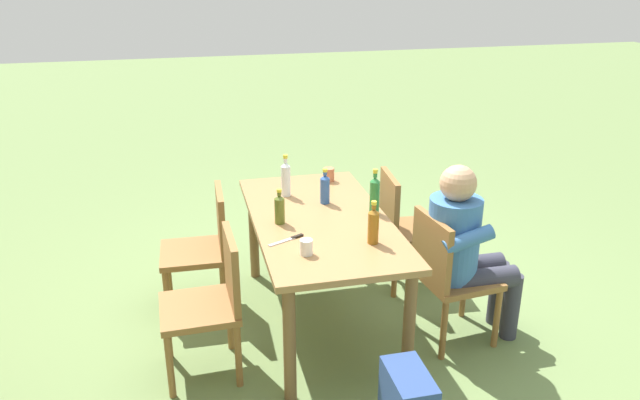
{
  "coord_description": "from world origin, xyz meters",
  "views": [
    {
      "loc": [
        -3.52,
        0.83,
        2.33
      ],
      "look_at": [
        0.0,
        0.0,
        0.89
      ],
      "focal_mm": 34.8,
      "sensor_mm": 36.0,
      "label": 1
    }
  ],
  "objects_px": {
    "backpack_by_near_side": "(336,222)",
    "bottle_olive": "(280,209)",
    "bottle_amber": "(373,225)",
    "cup_terracotta": "(329,175)",
    "bottle_clear": "(286,178)",
    "chair_far_left": "(212,298)",
    "bottle_blue": "(325,188)",
    "table_knife": "(289,239)",
    "bottle_green": "(375,194)",
    "person_in_white_shirt": "(464,245)",
    "chair_far_right": "(205,244)",
    "cup_white": "(306,247)",
    "chair_near_left": "(447,272)",
    "dining_table": "(320,232)",
    "chair_near_right": "(404,224)"
  },
  "relations": [
    {
      "from": "chair_near_left",
      "to": "cup_terracotta",
      "type": "bearing_deg",
      "value": 26.15
    },
    {
      "from": "bottle_olive",
      "to": "bottle_clear",
      "type": "relative_size",
      "value": 0.76
    },
    {
      "from": "bottle_olive",
      "to": "bottle_amber",
      "type": "distance_m",
      "value": 0.62
    },
    {
      "from": "dining_table",
      "to": "bottle_blue",
      "type": "relative_size",
      "value": 6.78
    },
    {
      "from": "bottle_olive",
      "to": "cup_terracotta",
      "type": "height_order",
      "value": "bottle_olive"
    },
    {
      "from": "chair_near_right",
      "to": "table_knife",
      "type": "xyz_separation_m",
      "value": [
        -0.66,
        0.98,
        0.28
      ]
    },
    {
      "from": "chair_near_left",
      "to": "person_in_white_shirt",
      "type": "relative_size",
      "value": 0.74
    },
    {
      "from": "bottle_clear",
      "to": "chair_far_left",
      "type": "bearing_deg",
      "value": 143.81
    },
    {
      "from": "chair_far_right",
      "to": "table_knife",
      "type": "bearing_deg",
      "value": -144.25
    },
    {
      "from": "cup_white",
      "to": "backpack_by_near_side",
      "type": "xyz_separation_m",
      "value": [
        1.67,
        -0.61,
        -0.62
      ]
    },
    {
      "from": "person_in_white_shirt",
      "to": "bottle_amber",
      "type": "bearing_deg",
      "value": 95.93
    },
    {
      "from": "backpack_by_near_side",
      "to": "table_knife",
      "type": "bearing_deg",
      "value": 155.33
    },
    {
      "from": "bottle_blue",
      "to": "table_knife",
      "type": "relative_size",
      "value": 1.06
    },
    {
      "from": "chair_near_left",
      "to": "bottle_blue",
      "type": "xyz_separation_m",
      "value": [
        0.61,
        0.63,
        0.38
      ]
    },
    {
      "from": "bottle_blue",
      "to": "backpack_by_near_side",
      "type": "xyz_separation_m",
      "value": [
        0.95,
        -0.33,
        -0.68
      ]
    },
    {
      "from": "cup_white",
      "to": "cup_terracotta",
      "type": "distance_m",
      "value": 1.21
    },
    {
      "from": "chair_far_left",
      "to": "bottle_olive",
      "type": "bearing_deg",
      "value": -53.68
    },
    {
      "from": "bottle_green",
      "to": "bottle_clear",
      "type": "bearing_deg",
      "value": 48.84
    },
    {
      "from": "chair_far_left",
      "to": "person_in_white_shirt",
      "type": "xyz_separation_m",
      "value": [
        -0.0,
        -1.55,
        0.17
      ]
    },
    {
      "from": "chair_far_right",
      "to": "bottle_amber",
      "type": "bearing_deg",
      "value": -130.5
    },
    {
      "from": "bottle_amber",
      "to": "cup_white",
      "type": "xyz_separation_m",
      "value": [
        -0.06,
        0.41,
        -0.07
      ]
    },
    {
      "from": "chair_near_left",
      "to": "chair_far_right",
      "type": "height_order",
      "value": "same"
    },
    {
      "from": "bottle_amber",
      "to": "cup_terracotta",
      "type": "distance_m",
      "value": 1.08
    },
    {
      "from": "bottle_green",
      "to": "cup_terracotta",
      "type": "height_order",
      "value": "bottle_green"
    },
    {
      "from": "backpack_by_near_side",
      "to": "bottle_olive",
      "type": "bearing_deg",
      "value": 150.64
    },
    {
      "from": "cup_white",
      "to": "backpack_by_near_side",
      "type": "height_order",
      "value": "cup_white"
    },
    {
      "from": "bottle_clear",
      "to": "cup_terracotta",
      "type": "xyz_separation_m",
      "value": [
        0.22,
        -0.36,
        -0.08
      ]
    },
    {
      "from": "bottle_olive",
      "to": "table_knife",
      "type": "relative_size",
      "value": 1.0
    },
    {
      "from": "bottle_green",
      "to": "table_knife",
      "type": "height_order",
      "value": "bottle_green"
    },
    {
      "from": "person_in_white_shirt",
      "to": "bottle_olive",
      "type": "height_order",
      "value": "person_in_white_shirt"
    },
    {
      "from": "bottle_green",
      "to": "person_in_white_shirt",
      "type": "bearing_deg",
      "value": -127.37
    },
    {
      "from": "chair_near_left",
      "to": "chair_far_right",
      "type": "bearing_deg",
      "value": 62.75
    },
    {
      "from": "chair_far_left",
      "to": "bottle_olive",
      "type": "distance_m",
      "value": 0.68
    },
    {
      "from": "table_knife",
      "to": "chair_far_left",
      "type": "bearing_deg",
      "value": 100.11
    },
    {
      "from": "bottle_green",
      "to": "backpack_by_near_side",
      "type": "distance_m",
      "value": 1.38
    },
    {
      "from": "backpack_by_near_side",
      "to": "dining_table",
      "type": "bearing_deg",
      "value": 160.54
    },
    {
      "from": "cup_terracotta",
      "to": "backpack_by_near_side",
      "type": "xyz_separation_m",
      "value": [
        0.53,
        -0.2,
        -0.63
      ]
    },
    {
      "from": "chair_near_right",
      "to": "dining_table",
      "type": "bearing_deg",
      "value": 117.43
    },
    {
      "from": "table_knife",
      "to": "chair_far_right",
      "type": "bearing_deg",
      "value": 35.75
    },
    {
      "from": "chair_far_left",
      "to": "table_knife",
      "type": "xyz_separation_m",
      "value": [
        0.08,
        -0.47,
        0.28
      ]
    },
    {
      "from": "person_in_white_shirt",
      "to": "bottle_amber",
      "type": "distance_m",
      "value": 0.66
    },
    {
      "from": "chair_far_right",
      "to": "bottle_clear",
      "type": "xyz_separation_m",
      "value": [
        0.06,
        -0.58,
        0.41
      ]
    },
    {
      "from": "bottle_clear",
      "to": "bottle_olive",
      "type": "bearing_deg",
      "value": 165.0
    },
    {
      "from": "cup_white",
      "to": "chair_near_left",
      "type": "bearing_deg",
      "value": -83.11
    },
    {
      "from": "bottle_olive",
      "to": "cup_terracotta",
      "type": "xyz_separation_m",
      "value": [
        0.68,
        -0.48,
        -0.05
      ]
    },
    {
      "from": "bottle_amber",
      "to": "person_in_white_shirt",
      "type": "bearing_deg",
      "value": -84.07
    },
    {
      "from": "chair_near_right",
      "to": "bottle_green",
      "type": "distance_m",
      "value": 0.67
    },
    {
      "from": "bottle_blue",
      "to": "bottle_olive",
      "type": "bearing_deg",
      "value": 126.79
    },
    {
      "from": "bottle_olive",
      "to": "backpack_by_near_side",
      "type": "height_order",
      "value": "bottle_olive"
    },
    {
      "from": "dining_table",
      "to": "bottle_amber",
      "type": "height_order",
      "value": "bottle_amber"
    }
  ]
}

